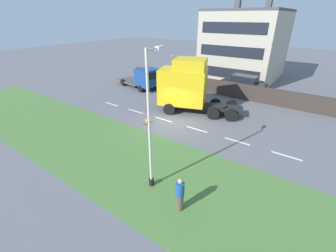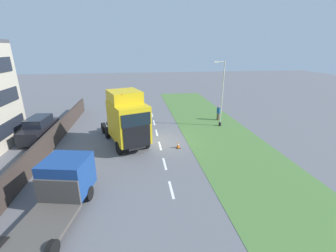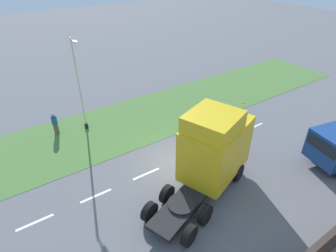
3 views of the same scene
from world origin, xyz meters
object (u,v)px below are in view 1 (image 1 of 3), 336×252
Objects in this scene: lorry_cab at (186,86)px; lamp_post at (151,129)px; pedestrian at (180,195)px; flatbed_truck at (145,78)px; parked_car at (243,85)px; traffic_cone_lead at (146,121)px.

lorry_cab is 1.11× the size of lamp_post.
pedestrian is (-10.23, -5.92, -1.54)m from lorry_cab.
pedestrian is at bearing 56.78° from flatbed_truck.
parked_car is 8.45× the size of traffic_cone_lead.
lorry_cab is 13.01× the size of traffic_cone_lead.
parked_car reaches higher than traffic_cone_lead.
traffic_cone_lead is (6.06, 7.05, -0.56)m from pedestrian.
lamp_post is at bearing -137.35° from traffic_cone_lead.
flatbed_truck is 17.13m from lamp_post.
lorry_cab reaches higher than traffic_cone_lead.
pedestrian is at bearing -107.23° from lamp_post.
flatbed_truck reaches higher than parked_car.
lamp_post reaches higher than traffic_cone_lead.
lamp_post is (-9.59, -3.86, 0.87)m from lorry_cab.
pedestrian is at bearing -130.67° from traffic_cone_lead.
lamp_post is at bearing -172.16° from parked_car.
traffic_cone_lead is at bearing 52.75° from flatbed_truck.
lamp_post is 3.98× the size of pedestrian.
traffic_cone_lead is at bearing 42.65° from lamp_post.
traffic_cone_lead is at bearing 49.33° from pedestrian.
pedestrian is 2.95× the size of traffic_cone_lead.
flatbed_truck is 11.24× the size of traffic_cone_lead.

